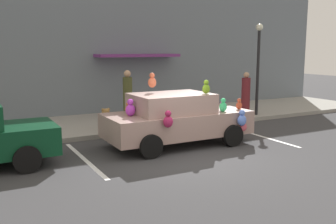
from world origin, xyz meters
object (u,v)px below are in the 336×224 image
(pedestrian_near_shopfront, at_px, (246,95))
(pedestrian_by_lamp, at_px, (128,98))
(teddy_bear_on_sidewalk, at_px, (106,119))
(street_lamp_post, at_px, (258,59))
(plush_covered_car, at_px, (176,118))

(pedestrian_near_shopfront, height_order, pedestrian_by_lamp, pedestrian_by_lamp)
(teddy_bear_on_sidewalk, bearing_deg, pedestrian_near_shopfront, 1.10)
(street_lamp_post, xyz_separation_m, pedestrian_near_shopfront, (-0.34, 0.29, -1.45))
(street_lamp_post, height_order, pedestrian_near_shopfront, street_lamp_post)
(plush_covered_car, relative_size, teddy_bear_on_sidewalk, 5.96)
(plush_covered_car, distance_m, street_lamp_post, 5.81)
(street_lamp_post, bearing_deg, pedestrian_by_lamp, 168.52)
(teddy_bear_on_sidewalk, height_order, street_lamp_post, street_lamp_post)
(pedestrian_near_shopfront, xyz_separation_m, pedestrian_by_lamp, (-4.90, 0.78, 0.09))
(teddy_bear_on_sidewalk, bearing_deg, street_lamp_post, -1.53)
(teddy_bear_on_sidewalk, distance_m, pedestrian_by_lamp, 1.57)
(teddy_bear_on_sidewalk, bearing_deg, pedestrian_by_lamp, 37.49)
(plush_covered_car, distance_m, pedestrian_by_lamp, 3.37)
(street_lamp_post, relative_size, pedestrian_near_shopfront, 2.10)
(teddy_bear_on_sidewalk, xyz_separation_m, pedestrian_near_shopfront, (6.06, 0.12, 0.48))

